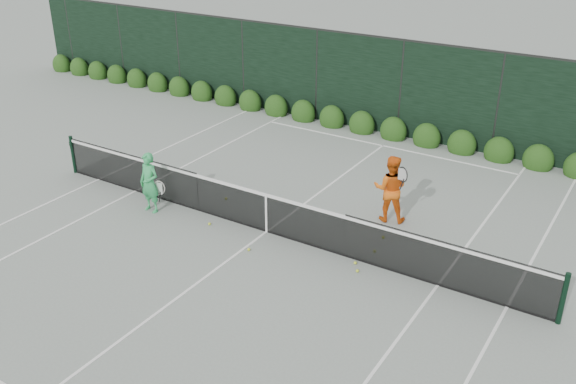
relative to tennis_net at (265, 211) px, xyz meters
The scene contains 8 objects.
ground 0.53m from the tennis_net, ahead, with size 80.00×80.00×0.00m, color gray.
tennis_net is the anchor object (origin of this frame).
player_woman 3.02m from the tennis_net, 168.54° to the right, with size 0.62×0.38×1.50m.
player_man 2.98m from the tennis_net, 43.77° to the left, with size 0.97×0.84×1.64m.
court_lines 0.53m from the tennis_net, ahead, with size 11.03×23.83×0.01m.
windscreen_fence 2.88m from the tennis_net, 89.49° to the right, with size 32.00×21.07×3.06m.
hedge_row 7.16m from the tennis_net, 89.80° to the left, with size 31.66×0.65×0.94m.
tennis_balls 1.12m from the tennis_net, ahead, with size 4.42×2.13×0.07m.
Camera 1 is at (7.29, -10.67, 7.21)m, focal length 40.00 mm.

